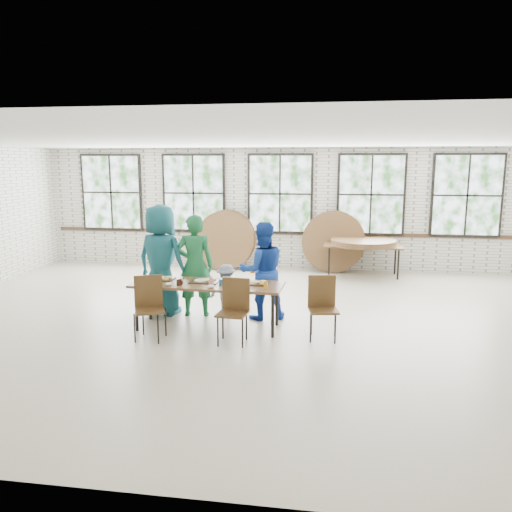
% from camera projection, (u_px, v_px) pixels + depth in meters
% --- Properties ---
extents(room, '(12.00, 12.00, 12.00)m').
position_uv_depth(room, '(280.00, 196.00, 12.32)').
color(room, '#C0AE98').
rests_on(room, ground).
extents(dining_table, '(2.43, 0.89, 0.74)m').
position_uv_depth(dining_table, '(207.00, 286.00, 7.92)').
color(dining_table, brown).
rests_on(dining_table, ground).
extents(chair_near_left, '(0.55, 0.54, 0.95)m').
position_uv_depth(chair_near_left, '(149.00, 302.00, 7.51)').
color(chair_near_left, '#4C3319').
rests_on(chair_near_left, ground).
extents(chair_near_right, '(0.46, 0.45, 0.95)m').
position_uv_depth(chair_near_right, '(234.00, 305.00, 7.35)').
color(chair_near_right, '#4C3319').
rests_on(chair_near_right, ground).
extents(chair_spare, '(0.49, 0.47, 0.95)m').
position_uv_depth(chair_spare, '(323.00, 302.00, 7.52)').
color(chair_spare, '#4C3319').
rests_on(chair_spare, ground).
extents(adult_teal, '(1.07, 0.84, 1.92)m').
position_uv_depth(adult_teal, '(161.00, 260.00, 8.64)').
color(adult_teal, navy).
rests_on(adult_teal, ground).
extents(adult_green, '(0.71, 0.53, 1.77)m').
position_uv_depth(adult_green, '(195.00, 265.00, 8.57)').
color(adult_green, '#1A6436').
rests_on(adult_green, ground).
extents(toddler, '(0.65, 0.45, 0.92)m').
position_uv_depth(toddler, '(226.00, 291.00, 8.57)').
color(toddler, '#13263B').
rests_on(toddler, ground).
extents(adult_blue, '(0.97, 0.87, 1.66)m').
position_uv_depth(adult_blue, '(262.00, 271.00, 8.41)').
color(adult_blue, '#163CA0').
rests_on(adult_blue, ground).
extents(storage_table, '(1.84, 0.85, 0.74)m').
position_uv_depth(storage_table, '(363.00, 247.00, 11.65)').
color(storage_table, brown).
rests_on(storage_table, ground).
extents(tabletop_clutter, '(2.04, 0.64, 0.11)m').
position_uv_depth(tabletop_clutter, '(212.00, 283.00, 7.85)').
color(tabletop_clutter, black).
rests_on(tabletop_clutter, dining_table).
extents(round_tops_stacked, '(1.50, 1.50, 0.13)m').
position_uv_depth(round_tops_stacked, '(363.00, 242.00, 11.63)').
color(round_tops_stacked, brown).
rests_on(round_tops_stacked, storage_table).
extents(round_tops_leaning, '(4.21, 0.48, 1.49)m').
position_uv_depth(round_tops_leaning, '(279.00, 241.00, 12.27)').
color(round_tops_leaning, brown).
rests_on(round_tops_leaning, ground).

